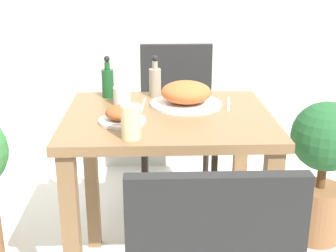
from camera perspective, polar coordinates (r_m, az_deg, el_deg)
name	(u,v)px	position (r m, az deg, el deg)	size (l,w,h in m)	color
dining_table	(168,150)	(1.88, 0.00, -2.98)	(0.81, 0.68, 0.77)	olive
chair_far	(177,118)	(2.59, 1.10, 0.94)	(0.42, 0.42, 0.91)	black
food_plate	(186,95)	(1.93, 2.22, 3.83)	(0.30, 0.30, 0.10)	white
side_plate	(122,115)	(1.73, -5.64, 1.32)	(0.17, 0.17, 0.06)	white
drink_cup	(122,96)	(1.96, -5.64, 3.68)	(0.07, 0.07, 0.07)	silver
juice_glass	(131,122)	(1.56, -4.56, 0.49)	(0.07, 0.07, 0.12)	beige
sauce_bottle	(108,81)	(2.06, -7.36, 5.41)	(0.05, 0.05, 0.18)	#194C23
condiment_bottle	(155,81)	(2.06, -1.59, 5.53)	(0.05, 0.05, 0.18)	gray
fork_utensil	(143,105)	(1.94, -3.05, 2.55)	(0.02, 0.19, 0.00)	silver
spoon_utensil	(229,104)	(1.97, 7.39, 2.65)	(0.04, 0.19, 0.00)	silver
potted_plant_right	(323,161)	(2.40, 18.41, -4.03)	(0.33, 0.33, 0.72)	brown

